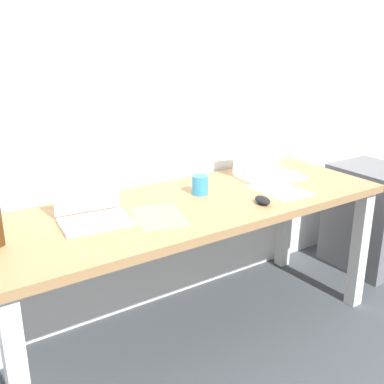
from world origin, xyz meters
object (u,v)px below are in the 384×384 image
Objects in this scene: laptop_right at (267,169)px; coffee_mug at (200,185)px; desk at (192,220)px; computer_mouse at (262,200)px; filing_cabinet at (370,217)px; laptop_left at (93,211)px.

laptop_right is 3.59× the size of coffee_mug.
coffee_mug is (0.10, 0.07, 0.14)m from desk.
coffee_mug reaches higher than computer_mouse.
desk is 0.35m from computer_mouse.
coffee_mug is at bearing 37.36° from desk.
desk is 1.42m from filing_cabinet.
filing_cabinet is (1.29, -0.09, -0.43)m from coffee_mug.
filing_cabinet is (1.87, -0.06, -0.43)m from laptop_left.
desk is 2.91× the size of filing_cabinet.
laptop_right is at bearing 3.64° from laptop_left.
laptop_left is 3.11× the size of computer_mouse.
laptop_left is 1.05m from laptop_right.
laptop_left is (-0.48, 0.04, 0.14)m from desk.
computer_mouse reaches higher than filing_cabinet.
laptop_right is 3.41× the size of computer_mouse.
desk reaches higher than filing_cabinet.
laptop_left reaches higher than coffee_mug.
coffee_mug is at bearing -176.23° from laptop_right.
computer_mouse is 0.32m from coffee_mug.
filing_cabinet is (1.39, -0.02, -0.30)m from desk.
laptop_right is at bearing 3.77° from coffee_mug.
computer_mouse is at bearing -134.71° from laptop_right.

